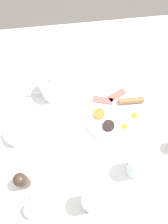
{
  "coord_description": "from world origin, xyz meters",
  "views": [
    {
      "loc": [
        -0.43,
        0.05,
        1.83
      ],
      "look_at": [
        0.0,
        0.0,
        0.78
      ],
      "focal_mm": 42.0,
      "sensor_mm": 36.0,
      "label": 1
    }
  ],
  "objects_px": {
    "teapot_near": "(52,87)",
    "water_glass_tall": "(91,202)",
    "creamer_jug": "(34,209)",
    "fork_by_plate": "(23,53)",
    "water_glass_short": "(138,166)",
    "salt_grinder": "(22,181)",
    "breakfast_plate": "(117,112)",
    "teacup_with_saucer_left": "(16,136)"
  },
  "relations": [
    {
      "from": "teacup_with_saucer_left",
      "to": "water_glass_short",
      "type": "relative_size",
      "value": 0.9
    },
    {
      "from": "teapot_near",
      "to": "water_glass_tall",
      "type": "distance_m",
      "value": 0.51
    },
    {
      "from": "water_glass_short",
      "to": "creamer_jug",
      "type": "bearing_deg",
      "value": 104.76
    },
    {
      "from": "breakfast_plate",
      "to": "teacup_with_saucer_left",
      "type": "distance_m",
      "value": 0.44
    },
    {
      "from": "water_glass_tall",
      "to": "teacup_with_saucer_left",
      "type": "bearing_deg",
      "value": 43.43
    },
    {
      "from": "water_glass_tall",
      "to": "breakfast_plate",
      "type": "bearing_deg",
      "value": -23.91
    },
    {
      "from": "water_glass_tall",
      "to": "fork_by_plate",
      "type": "distance_m",
      "value": 0.77
    },
    {
      "from": "teacup_with_saucer_left",
      "to": "salt_grinder",
      "type": "height_order",
      "value": "salt_grinder"
    },
    {
      "from": "teapot_near",
      "to": "salt_grinder",
      "type": "relative_size",
      "value": 1.71
    },
    {
      "from": "creamer_jug",
      "to": "fork_by_plate",
      "type": "height_order",
      "value": "creamer_jug"
    },
    {
      "from": "teacup_with_saucer_left",
      "to": "water_glass_short",
      "type": "bearing_deg",
      "value": -111.67
    },
    {
      "from": "breakfast_plate",
      "to": "teacup_with_saucer_left",
      "type": "height_order",
      "value": "teacup_with_saucer_left"
    },
    {
      "from": "creamer_jug",
      "to": "salt_grinder",
      "type": "height_order",
      "value": "salt_grinder"
    },
    {
      "from": "breakfast_plate",
      "to": "salt_grinder",
      "type": "relative_size",
      "value": 2.59
    },
    {
      "from": "teapot_near",
      "to": "water_glass_short",
      "type": "bearing_deg",
      "value": -53.31
    },
    {
      "from": "salt_grinder",
      "to": "breakfast_plate",
      "type": "bearing_deg",
      "value": -57.98
    },
    {
      "from": "teacup_with_saucer_left",
      "to": "water_glass_short",
      "type": "xyz_separation_m",
      "value": [
        -0.19,
        -0.47,
        0.05
      ]
    },
    {
      "from": "breakfast_plate",
      "to": "creamer_jug",
      "type": "height_order",
      "value": "creamer_jug"
    },
    {
      "from": "breakfast_plate",
      "to": "fork_by_plate",
      "type": "distance_m",
      "value": 0.54
    },
    {
      "from": "water_glass_tall",
      "to": "salt_grinder",
      "type": "xyz_separation_m",
      "value": [
        0.1,
        0.25,
        -0.01
      ]
    },
    {
      "from": "salt_grinder",
      "to": "teacup_with_saucer_left",
      "type": "bearing_deg",
      "value": 7.74
    },
    {
      "from": "creamer_jug",
      "to": "salt_grinder",
      "type": "relative_size",
      "value": 0.72
    },
    {
      "from": "breakfast_plate",
      "to": "teapot_near",
      "type": "height_order",
      "value": "teapot_near"
    },
    {
      "from": "water_glass_short",
      "to": "salt_grinder",
      "type": "xyz_separation_m",
      "value": [
        -0.0,
        0.44,
        -0.01
      ]
    },
    {
      "from": "fork_by_plate",
      "to": "water_glass_short",
      "type": "bearing_deg",
      "value": -144.54
    },
    {
      "from": "teapot_near",
      "to": "salt_grinder",
      "type": "height_order",
      "value": "teapot_near"
    },
    {
      "from": "creamer_jug",
      "to": "salt_grinder",
      "type": "bearing_deg",
      "value": 18.74
    },
    {
      "from": "teacup_with_saucer_left",
      "to": "water_glass_tall",
      "type": "bearing_deg",
      "value": -136.57
    },
    {
      "from": "breakfast_plate",
      "to": "teapot_near",
      "type": "relative_size",
      "value": 1.52
    },
    {
      "from": "water_glass_tall",
      "to": "creamer_jug",
      "type": "bearing_deg",
      "value": 90.03
    },
    {
      "from": "creamer_jug",
      "to": "water_glass_short",
      "type": "bearing_deg",
      "value": -75.24
    },
    {
      "from": "teacup_with_saucer_left",
      "to": "salt_grinder",
      "type": "relative_size",
      "value": 1.16
    },
    {
      "from": "teapot_near",
      "to": "creamer_jug",
      "type": "bearing_deg",
      "value": -103.48
    },
    {
      "from": "water_glass_tall",
      "to": "fork_by_plate",
      "type": "height_order",
      "value": "water_glass_tall"
    },
    {
      "from": "water_glass_short",
      "to": "teapot_near",
      "type": "bearing_deg",
      "value": 38.46
    },
    {
      "from": "breakfast_plate",
      "to": "salt_grinder",
      "type": "distance_m",
      "value": 0.49
    },
    {
      "from": "fork_by_plate",
      "to": "salt_grinder",
      "type": "bearing_deg",
      "value": 179.59
    },
    {
      "from": "teapot_near",
      "to": "water_glass_short",
      "type": "distance_m",
      "value": 0.49
    },
    {
      "from": "water_glass_short",
      "to": "salt_grinder",
      "type": "height_order",
      "value": "water_glass_short"
    },
    {
      "from": "breakfast_plate",
      "to": "teapot_near",
      "type": "xyz_separation_m",
      "value": [
        0.13,
        0.28,
        0.05
      ]
    },
    {
      "from": "breakfast_plate",
      "to": "salt_grinder",
      "type": "height_order",
      "value": "salt_grinder"
    },
    {
      "from": "teapot_near",
      "to": "water_glass_tall",
      "type": "height_order",
      "value": "water_glass_tall"
    }
  ]
}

